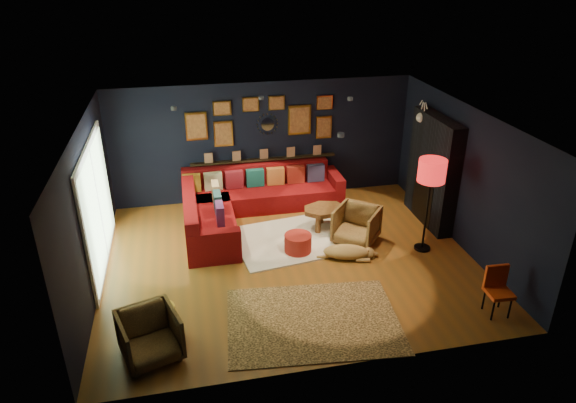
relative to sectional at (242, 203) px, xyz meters
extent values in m
plane|color=brown|center=(0.61, -1.81, -0.32)|extent=(6.50, 6.50, 0.00)
plane|color=black|center=(0.61, 0.94, 0.98)|extent=(6.50, 0.00, 6.50)
plane|color=black|center=(0.61, -4.56, 0.98)|extent=(6.50, 0.00, 6.50)
plane|color=black|center=(-2.64, -1.81, 0.98)|extent=(0.00, 5.50, 5.50)
plane|color=black|center=(3.86, -1.81, 0.98)|extent=(0.00, 5.50, 5.50)
plane|color=white|center=(0.61, -1.81, 2.28)|extent=(6.50, 6.50, 0.00)
cube|color=maroon|center=(0.41, 0.44, -0.11)|extent=(3.20, 0.95, 0.42)
cube|color=maroon|center=(0.41, 0.80, 0.31)|extent=(3.20, 0.24, 0.46)
cube|color=maroon|center=(2.11, 0.44, 0.00)|extent=(0.22, 0.95, 0.64)
cube|color=maroon|center=(-0.71, -0.66, -0.11)|extent=(0.95, 2.20, 0.42)
cube|color=maroon|center=(-1.07, -0.66, 0.31)|extent=(0.24, 2.20, 0.46)
cube|color=maroon|center=(-0.71, -1.66, 0.00)|extent=(0.95, 0.22, 0.64)
cube|color=gold|center=(-0.99, 0.59, 0.30)|extent=(0.38, 0.14, 0.38)
cube|color=beige|center=(-0.54, 0.59, 0.30)|extent=(0.38, 0.14, 0.38)
cube|color=maroon|center=(-0.09, 0.59, 0.30)|extent=(0.38, 0.14, 0.38)
cube|color=#175C59|center=(0.36, 0.59, 0.30)|extent=(0.38, 0.14, 0.38)
cube|color=#BE6D2F|center=(0.81, 0.59, 0.30)|extent=(0.38, 0.14, 0.38)
cube|color=maroon|center=(1.26, 0.59, 0.30)|extent=(0.38, 0.14, 0.38)
cube|color=#313050|center=(1.71, 0.59, 0.30)|extent=(0.38, 0.14, 0.38)
cube|color=tan|center=(-0.53, 0.04, 0.30)|extent=(0.14, 0.38, 0.38)
cube|color=#21454D|center=(-0.53, -0.46, 0.30)|extent=(0.14, 0.38, 0.38)
cube|color=#55285E|center=(-0.53, -0.96, 0.30)|extent=(0.14, 0.38, 0.38)
cube|color=black|center=(0.61, 0.87, 0.60)|extent=(3.20, 0.12, 0.04)
cube|color=gold|center=(-0.79, 0.91, 1.43)|extent=(0.45, 0.03, 0.60)
cube|color=#B9733A|center=(-0.79, 0.89, 1.43)|extent=(0.38, 0.01, 0.51)
cube|color=gold|center=(-0.24, 0.91, 1.23)|extent=(0.40, 0.03, 0.55)
cube|color=#B9733A|center=(-0.24, 0.89, 1.23)|extent=(0.34, 0.01, 0.47)
cube|color=gold|center=(-0.24, 0.91, 1.78)|extent=(0.38, 0.03, 0.30)
cube|color=#B9733A|center=(-0.24, 0.89, 1.78)|extent=(0.32, 0.01, 0.25)
cube|color=gold|center=(1.41, 0.91, 1.43)|extent=(0.50, 0.03, 0.65)
cube|color=#B9733A|center=(1.41, 0.89, 1.43)|extent=(0.42, 0.01, 0.55)
cube|color=gold|center=(1.96, 0.91, 1.23)|extent=(0.35, 0.03, 0.50)
cube|color=#B9733A|center=(1.96, 0.89, 1.23)|extent=(0.30, 0.01, 0.42)
cube|color=gold|center=(1.96, 0.91, 1.78)|extent=(0.35, 0.03, 0.30)
cube|color=#B9733A|center=(1.96, 0.89, 1.78)|extent=(0.30, 0.01, 0.25)
cube|color=gold|center=(0.36, 0.91, 1.83)|extent=(0.35, 0.03, 0.30)
cube|color=#B9733A|center=(0.36, 0.89, 1.83)|extent=(0.30, 0.01, 0.25)
cube|color=gold|center=(0.91, 0.91, 1.83)|extent=(0.35, 0.03, 0.30)
cube|color=#B9733A|center=(0.91, 0.89, 1.83)|extent=(0.30, 0.01, 0.25)
cylinder|color=silver|center=(0.71, 0.91, 1.38)|extent=(0.28, 0.03, 0.28)
cone|color=gold|center=(0.93, 0.91, 1.38)|extent=(0.03, 0.16, 0.03)
cone|color=gold|center=(0.92, 0.91, 1.46)|extent=(0.04, 0.16, 0.04)
cone|color=gold|center=(0.87, 0.91, 1.53)|extent=(0.04, 0.16, 0.04)
cone|color=gold|center=(0.80, 0.91, 1.58)|extent=(0.04, 0.16, 0.04)
cone|color=gold|center=(0.71, 0.91, 1.60)|extent=(0.03, 0.16, 0.03)
cone|color=gold|center=(0.63, 0.91, 1.58)|extent=(0.04, 0.16, 0.04)
cone|color=gold|center=(0.56, 0.91, 1.53)|extent=(0.04, 0.16, 0.04)
cone|color=gold|center=(0.51, 0.91, 1.46)|extent=(0.04, 0.16, 0.04)
cone|color=gold|center=(0.49, 0.91, 1.38)|extent=(0.03, 0.16, 0.03)
cone|color=gold|center=(0.51, 0.91, 1.29)|extent=(0.04, 0.16, 0.04)
cone|color=gold|center=(0.56, 0.91, 1.22)|extent=(0.04, 0.16, 0.04)
cone|color=gold|center=(0.63, 0.91, 1.17)|extent=(0.04, 0.16, 0.04)
cone|color=gold|center=(0.71, 0.91, 1.16)|extent=(0.03, 0.16, 0.03)
cone|color=gold|center=(0.80, 0.91, 1.17)|extent=(0.04, 0.16, 0.04)
cone|color=gold|center=(0.87, 0.91, 1.22)|extent=(0.04, 0.16, 0.04)
cone|color=gold|center=(0.92, 0.91, 1.29)|extent=(0.04, 0.16, 0.04)
cube|color=black|center=(3.71, -0.91, 0.78)|extent=(0.30, 1.60, 2.20)
cube|color=black|center=(3.65, -0.91, 0.13)|extent=(0.20, 0.80, 0.90)
cone|color=white|center=(3.80, -0.41, 1.73)|extent=(0.35, 0.28, 0.28)
sphere|color=white|center=(3.58, -0.41, 1.73)|extent=(0.20, 0.20, 0.20)
cylinder|color=white|center=(3.60, -0.47, 1.90)|extent=(0.02, 0.10, 0.28)
cylinder|color=white|center=(3.60, -0.35, 1.90)|extent=(0.02, 0.10, 0.28)
cube|color=white|center=(-2.61, -1.21, 0.78)|extent=(0.04, 2.80, 2.20)
cube|color=#B6E2AD|center=(-2.58, -1.21, 0.78)|extent=(0.01, 2.60, 2.00)
cube|color=white|center=(-2.58, -1.21, 0.78)|extent=(0.02, 0.06, 2.00)
cylinder|color=black|center=(-1.19, -0.61, 2.24)|extent=(0.10, 0.10, 0.06)
cylinder|color=black|center=(0.41, -0.21, 2.24)|extent=(0.10, 0.10, 0.06)
cylinder|color=black|center=(2.01, -0.61, 2.24)|extent=(0.10, 0.10, 0.06)
cylinder|color=black|center=(1.21, -2.61, 2.24)|extent=(0.10, 0.10, 0.06)
cube|color=silver|center=(0.89, -1.14, -0.31)|extent=(2.57, 2.03, 0.03)
cube|color=tan|center=(0.59, -3.58, -0.32)|extent=(2.71, 2.06, 0.01)
cylinder|color=brown|center=(1.36, -1.00, -0.11)|extent=(0.11, 0.11, 0.35)
cylinder|color=brown|center=(1.69, -1.00, -0.11)|extent=(0.11, 0.11, 0.35)
cylinder|color=brown|center=(1.52, -0.62, -0.11)|extent=(0.11, 0.11, 0.35)
cylinder|color=maroon|center=(0.81, -1.61, -0.13)|extent=(0.50, 0.50, 0.33)
imported|color=#B1803F|center=(-1.74, -3.86, 0.06)|extent=(0.92, 0.89, 0.77)
imported|color=#B1803F|center=(1.98, -1.45, 0.07)|extent=(1.04, 1.03, 0.78)
cylinder|color=gold|center=(-1.59, -3.41, -0.09)|extent=(0.37, 0.37, 0.47)
cylinder|color=black|center=(3.22, -4.12, -0.13)|extent=(0.03, 0.03, 0.38)
cylinder|color=black|center=(3.49, -4.13, -0.13)|extent=(0.03, 0.03, 0.38)
cylinder|color=black|center=(3.23, -3.84, -0.13)|extent=(0.03, 0.03, 0.38)
cylinder|color=black|center=(3.51, -3.86, -0.13)|extent=(0.03, 0.03, 0.38)
cube|color=#F14615|center=(3.36, -3.99, 0.06)|extent=(0.38, 0.38, 0.06)
cube|color=#F14615|center=(3.37, -3.84, 0.27)|extent=(0.37, 0.07, 0.36)
cylinder|color=black|center=(3.11, -1.97, -0.30)|extent=(0.30, 0.30, 0.04)
cylinder|color=black|center=(3.11, -1.97, 0.43)|extent=(0.04, 0.04, 1.44)
cylinder|color=#B71413|center=(3.11, -1.97, 1.25)|extent=(0.49, 0.49, 0.40)
camera|label=1|loc=(-1.05, -9.53, 4.62)|focal=32.00mm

